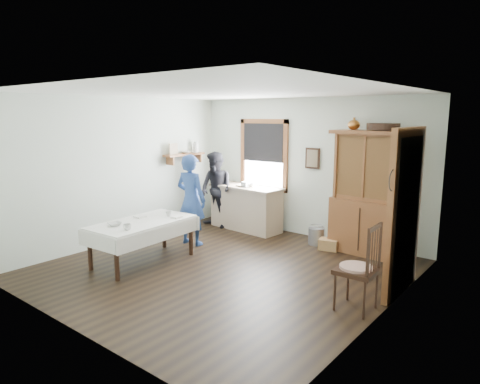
# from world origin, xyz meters

# --- Properties ---
(room) EXTENTS (5.01, 5.01, 2.70)m
(room) POSITION_xyz_m (0.00, 0.00, 1.35)
(room) COLOR black
(room) RESTS_ON ground
(window) EXTENTS (1.18, 0.07, 1.48)m
(window) POSITION_xyz_m (-1.00, 2.46, 1.63)
(window) COLOR white
(window) RESTS_ON room
(doorway) EXTENTS (0.09, 1.14, 2.22)m
(doorway) POSITION_xyz_m (2.46, 0.85, 1.16)
(doorway) COLOR #463D32
(doorway) RESTS_ON room
(wall_shelf) EXTENTS (0.24, 1.00, 0.44)m
(wall_shelf) POSITION_xyz_m (-2.37, 1.54, 1.57)
(wall_shelf) COLOR #95562E
(wall_shelf) RESTS_ON room
(framed_picture) EXTENTS (0.30, 0.04, 0.40)m
(framed_picture) POSITION_xyz_m (0.15, 2.46, 1.55)
(framed_picture) COLOR black
(framed_picture) RESTS_ON room
(rug_beater) EXTENTS (0.01, 0.27, 0.27)m
(rug_beater) POSITION_xyz_m (2.45, 0.30, 1.72)
(rug_beater) COLOR black
(rug_beater) RESTS_ON room
(work_counter) EXTENTS (1.64, 0.73, 0.92)m
(work_counter) POSITION_xyz_m (-1.19, 2.11, 0.46)
(work_counter) COLOR tan
(work_counter) RESTS_ON room
(china_hutch) EXTENTS (1.27, 0.65, 2.12)m
(china_hutch) POSITION_xyz_m (1.40, 2.15, 1.06)
(china_hutch) COLOR #95562E
(china_hutch) RESTS_ON room
(dining_table) EXTENTS (1.00, 1.76, 0.69)m
(dining_table) POSITION_xyz_m (-1.23, -0.57, 0.34)
(dining_table) COLOR white
(dining_table) RESTS_ON room
(spindle_chair) EXTENTS (0.53, 0.53, 1.11)m
(spindle_chair) POSITION_xyz_m (2.20, -0.04, 0.55)
(spindle_chair) COLOR black
(spindle_chair) RESTS_ON room
(pail) EXTENTS (0.38, 0.38, 0.31)m
(pail) POSITION_xyz_m (0.50, 2.06, 0.16)
(pail) COLOR #95979C
(pail) RESTS_ON room
(wicker_basket) EXTENTS (0.37, 0.30, 0.19)m
(wicker_basket) POSITION_xyz_m (0.84, 1.91, 0.10)
(wicker_basket) COLOR #AB824D
(wicker_basket) RESTS_ON room
(woman_blue) EXTENTS (0.61, 0.44, 1.55)m
(woman_blue) POSITION_xyz_m (-1.32, 0.64, 0.78)
(woman_blue) COLOR navy
(woman_blue) RESTS_ON room
(figure_dark) EXTENTS (0.81, 0.68, 1.49)m
(figure_dark) POSITION_xyz_m (-1.78, 1.84, 0.75)
(figure_dark) COLOR black
(figure_dark) RESTS_ON room
(table_cup_a) EXTENTS (0.14, 0.14, 0.09)m
(table_cup_a) POSITION_xyz_m (-0.97, -1.05, 0.73)
(table_cup_a) COLOR silver
(table_cup_a) RESTS_ON dining_table
(table_cup_b) EXTENTS (0.13, 0.13, 0.09)m
(table_cup_b) POSITION_xyz_m (-1.15, -0.07, 0.73)
(table_cup_b) COLOR silver
(table_cup_b) RESTS_ON dining_table
(table_bowl) EXTENTS (0.29, 0.29, 0.06)m
(table_bowl) POSITION_xyz_m (-1.33, -1.02, 0.72)
(table_bowl) COLOR silver
(table_bowl) RESTS_ON dining_table
(counter_book) EXTENTS (0.17, 0.22, 0.02)m
(counter_book) POSITION_xyz_m (-1.32, 2.07, 0.93)
(counter_book) COLOR #76674E
(counter_book) RESTS_ON work_counter
(counter_bowl) EXTENTS (0.22, 0.22, 0.06)m
(counter_bowl) POSITION_xyz_m (-1.10, 2.12, 0.95)
(counter_bowl) COLOR silver
(counter_bowl) RESTS_ON work_counter
(shelf_bowl) EXTENTS (0.22, 0.22, 0.05)m
(shelf_bowl) POSITION_xyz_m (-2.37, 1.55, 1.60)
(shelf_bowl) COLOR silver
(shelf_bowl) RESTS_ON wall_shelf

